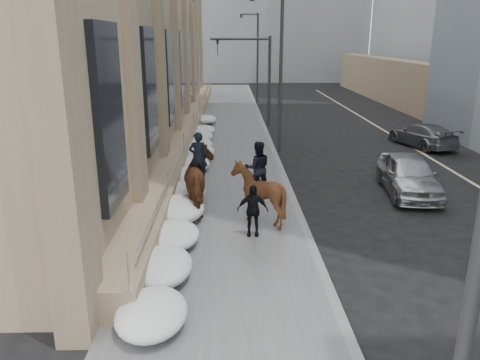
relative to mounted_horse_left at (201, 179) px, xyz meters
name	(u,v)px	position (x,y,z in m)	size (l,w,h in m)	color
ground	(221,282)	(0.72, -4.81, -1.25)	(140.00, 140.00, 0.00)	black
sidewalk	(224,171)	(0.72, 5.19, -1.19)	(5.00, 80.00, 0.12)	#4B4C4E
curb	(282,171)	(3.34, 5.19, -1.19)	(0.24, 80.00, 0.12)	slate
lane_line	(452,171)	(11.22, 5.19, -1.25)	(0.15, 70.00, 0.01)	#BFB78C
bg_building_far	(191,12)	(-5.28, 67.19, 8.75)	(24.00, 12.00, 20.00)	gray
streetlight_near	(477,172)	(3.46, -10.81, 3.33)	(1.71, 0.24, 8.00)	#2D2D30
streetlight_mid	(278,64)	(3.46, 9.19, 3.33)	(1.71, 0.24, 8.00)	#2D2D30
streetlight_far	(256,53)	(3.46, 29.19, 3.33)	(1.71, 0.24, 8.00)	#2D2D30
traffic_signal	(256,67)	(2.80, 17.19, 2.75)	(4.10, 0.22, 6.00)	#2D2D30
snow_bank	(189,174)	(-0.70, 3.29, -0.78)	(1.70, 18.10, 0.76)	silver
mounted_horse_left	(201,179)	(0.00, 0.00, 0.00)	(1.54, 2.71, 2.74)	#472615
mounted_horse_right	(258,189)	(1.86, -1.02, -0.04)	(1.74, 1.91, 2.64)	#3F2312
pedestrian	(252,210)	(1.64, -2.15, -0.33)	(0.94, 0.39, 1.60)	black
car_silver	(408,175)	(7.93, 2.01, -0.48)	(1.84, 4.56, 1.55)	#A5A7AC
car_grey	(422,135)	(11.77, 10.22, -0.59)	(1.84, 4.54, 1.32)	#5B5E63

